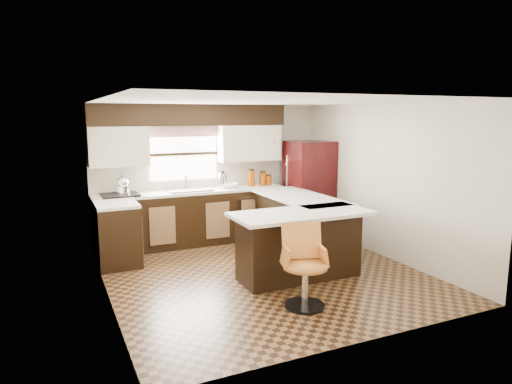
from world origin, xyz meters
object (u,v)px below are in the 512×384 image
peninsula_long (297,227)px  bar_chair (305,267)px  refrigerator (309,189)px  peninsula_return (299,246)px

peninsula_long → bar_chair: bearing=-117.2°
bar_chair → refrigerator: bearing=74.3°
peninsula_long → refrigerator: (0.80, 0.97, 0.43)m
peninsula_long → peninsula_return: same height
peninsula_long → peninsula_return: bearing=-118.3°
peninsula_long → refrigerator: bearing=50.4°
peninsula_return → refrigerator: refrigerator is taller
peninsula_long → bar_chair: (-0.95, -1.86, 0.03)m
peninsula_return → bar_chair: bar_chair is taller
peninsula_return → bar_chair: 0.98m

